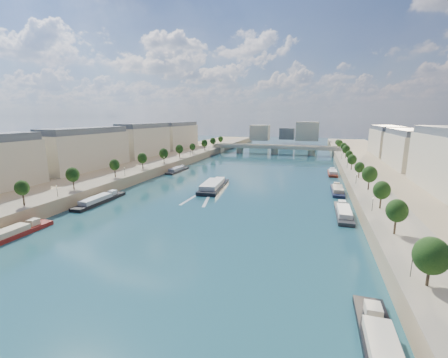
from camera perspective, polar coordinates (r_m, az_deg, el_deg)
The scene contains 17 objects.
ground at distance 159.19m, azimuth 3.96°, elevation -0.29°, with size 700.00×700.00×0.00m, color #0B2232.
quay_left at distance 188.04m, azimuth -17.94°, elevation 1.82°, with size 44.00×520.00×5.00m, color #9E8460.
quay_right at distance 159.28m, azimuth 30.10°, elevation -0.96°, with size 44.00×520.00×5.00m, color #9E8460.
pave_left at distance 179.54m, azimuth -14.05°, elevation 2.41°, with size 14.00×520.00×0.10m, color gray.
pave_right at distance 155.96m, azimuth 24.84°, elevation 0.27°, with size 14.00×520.00×0.10m, color gray.
trees_left at distance 179.45m, azimuth -13.26°, elevation 4.20°, with size 4.80×268.80×8.26m.
trees_right at distance 164.61m, azimuth 23.87°, elevation 2.83°, with size 4.80×268.80×8.26m.
lamps_left at distance 168.36m, azimuth -14.51°, elevation 2.72°, with size 0.36×200.36×4.28m.
lamps_right at distance 159.81m, azimuth 23.10°, elevation 1.67°, with size 0.36×200.36×4.28m.
buildings_left at distance 203.52m, azimuth -19.30°, elevation 6.42°, with size 16.00×226.00×23.20m.
buildings_right at distance 172.12m, azimuth 33.92°, elevation 4.19°, with size 16.00×226.00×23.20m.
skyline at distance 373.05m, azimuth 12.20°, elevation 8.72°, with size 79.00×42.00×22.00m.
bridge at distance 273.70m, azimuth 9.60°, elevation 5.76°, with size 112.00×12.00×8.15m.
tour_barge at distance 141.19m, azimuth -2.02°, elevation -1.34°, with size 11.57×31.25×4.15m.
wake at distance 126.44m, azimuth -4.45°, elevation -3.50°, with size 10.74×26.02×0.04m.
moored_barges_left at distance 121.62m, azimuth -25.33°, elevation -4.86°, with size 5.00×161.02×3.60m.
moored_barges_right at distance 117.25m, azimuth 21.60°, elevation -5.14°, with size 5.00×165.05×3.60m.
Camera 1 is at (34.69, -51.73, 33.44)m, focal length 24.00 mm.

